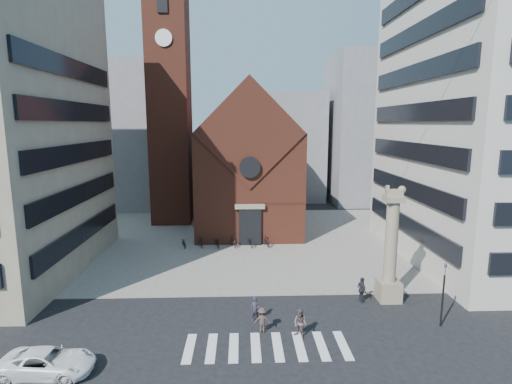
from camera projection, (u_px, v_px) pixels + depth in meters
ground at (256, 322)px, 26.48m from camera, size 120.00×120.00×0.00m
piazza at (250, 239)px, 45.18m from camera, size 46.00×30.00×0.05m
zebra_crossing at (267, 347)px, 23.54m from camera, size 10.20×3.20×0.01m
church at (248, 164)px, 49.77m from camera, size 12.00×16.65×18.00m
campanile at (170, 102)px, 51.01m from camera, size 5.50×5.50×31.20m
bg_block_left at (121, 136)px, 63.27m from camera, size 16.00×14.00×22.00m
bg_block_mid at (281, 147)px, 69.48m from camera, size 14.00×12.00×18.00m
bg_block_right at (378, 129)px, 66.59m from camera, size 16.00×14.00×24.00m
lion_column at (391, 256)px, 29.21m from camera, size 1.63×1.60×8.68m
traffic_light at (443, 293)px, 25.54m from camera, size 0.13×0.16×4.30m
white_car at (47, 362)px, 20.87m from camera, size 4.90×2.41×1.34m
pedestrian_0 at (255, 309)px, 26.50m from camera, size 0.65×0.46×1.67m
pedestrian_1 at (300, 323)px, 24.45m from camera, size 1.12×1.10×1.82m
pedestrian_2 at (362, 290)px, 29.28m from camera, size 0.70×1.19×1.90m
pedestrian_3 at (262, 320)px, 25.10m from camera, size 1.06×0.63×1.62m
scooter_0 at (184, 242)px, 42.24m from camera, size 1.19×2.04×1.01m
scooter_1 at (201, 242)px, 42.29m from camera, size 1.03×1.94×1.12m
scooter_2 at (217, 242)px, 42.37m from camera, size 1.19×2.04×1.01m
scooter_3 at (234, 241)px, 42.42m from camera, size 1.03×1.94×1.12m
scooter_4 at (250, 242)px, 42.49m from camera, size 1.19×2.04×1.01m
scooter_5 at (266, 241)px, 42.55m from camera, size 1.03×1.94×1.12m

